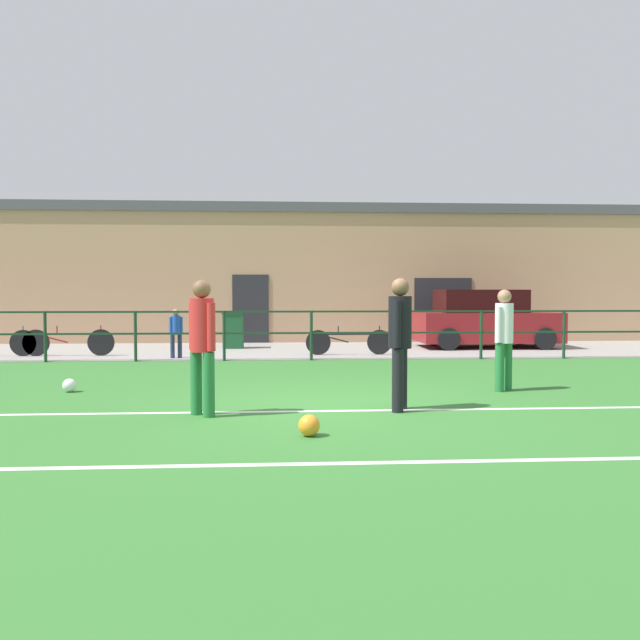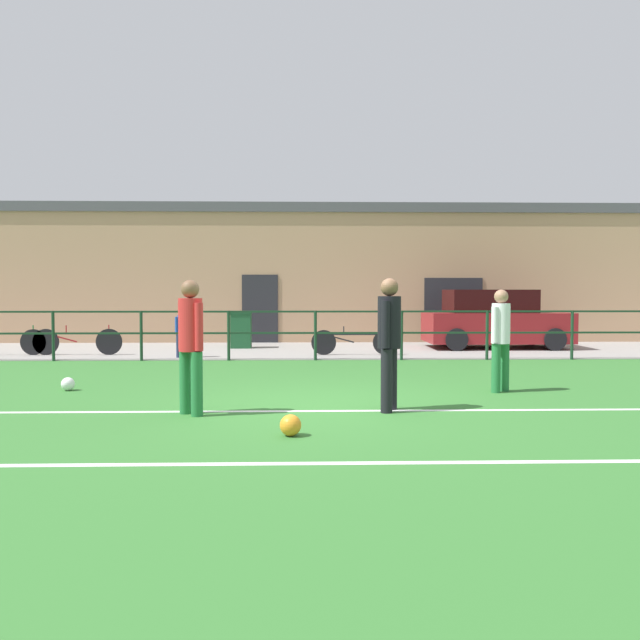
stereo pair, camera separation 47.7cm
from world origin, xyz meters
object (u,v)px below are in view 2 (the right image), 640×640
Objects in this scene: player_striker at (501,334)px; spectator_child at (182,330)px; player_goalkeeper at (389,336)px; bicycle_parked_0 at (354,342)px; player_winger at (191,339)px; bicycle_parked_1 at (77,341)px; parked_car_red at (494,320)px; trash_bin_0 at (241,329)px; soccer_ball_match at (68,384)px; soccer_ball_spare at (291,425)px.

spectator_child is (-6.01, 5.35, -0.24)m from player_striker.
player_goalkeeper reaches higher than bicycle_parked_0.
player_goalkeeper reaches higher than spectator_child.
player_winger is at bearing -109.53° from bicycle_parked_0.
player_winger is at bearing 80.42° from spectator_child.
spectator_child is 2.80m from bicycle_parked_1.
player_striker is 4.93m from player_winger.
player_goalkeeper is 10.25m from parked_car_red.
player_striker is at bearing 150.87° from player_goalkeeper.
player_striker is 8.05m from spectator_child.
player_goalkeeper is at bearing -48.62° from bicycle_parked_1.
trash_bin_0 is (-0.26, 9.73, -0.46)m from player_winger.
spectator_child reaches higher than bicycle_parked_1.
bicycle_parked_1 is at bearing 178.78° from bicycle_parked_0.
spectator_child is at bearing -13.99° from bicycle_parked_1.
soccer_ball_match is (-2.33, 2.12, -0.88)m from player_winger.
soccer_ball_match is 11.78m from parked_car_red.
player_winger is at bearing -88.46° from trash_bin_0.
bicycle_parked_1 is at bearing -16.42° from player_winger.
soccer_ball_match is at bearing 138.10° from player_striker.
soccer_ball_match is at bearing -140.73° from parked_car_red.
bicycle_parked_1 is at bearing 107.44° from soccer_ball_match.
parked_car_red is at bearing 177.94° from player_goalkeeper.
parked_car_red is at bearing 175.50° from spectator_child.
player_striker is 7.59× the size of soccer_ball_match.
player_goalkeeper is 7.39× the size of soccer_ball_spare.
bicycle_parked_0 is at bearing -159.04° from player_goalkeeper.
player_goalkeeper is 2.56m from player_striker.
parked_car_red is 7.04m from trash_bin_0.
bicycle_parked_0 is (-4.04, -1.88, -0.44)m from parked_car_red.
spectator_child is at bearing -172.77° from bicycle_parked_0.
player_striker is at bearing -105.73° from parked_car_red.
trash_bin_0 is (3.87, 1.90, 0.17)m from bicycle_parked_1.
soccer_ball_spare is at bearing -19.16° from player_goalkeeper.
trash_bin_0 is at bearing 74.75° from soccer_ball_match.
spectator_child is at bearing 107.98° from soccer_ball_spare.
player_striker is at bearing 117.45° from spectator_child.
player_goalkeeper is at bearing -129.78° from player_winger.
player_goalkeeper is 0.83× the size of bicycle_parked_0.
spectator_child is 0.30× the size of parked_car_red.
player_winger is 0.45× the size of parked_car_red.
spectator_child is 0.53× the size of bicycle_parked_1.
bicycle_parked_1 is at bearing 106.05° from player_striker.
parked_car_red is (4.17, 9.36, -0.22)m from player_goalkeeper.
player_winger is 11.72m from parked_car_red.
bicycle_parked_0 is 0.98× the size of bicycle_parked_1.
soccer_ball_match is at bearing -132.29° from bicycle_parked_0.
soccer_ball_match is 7.52m from bicycle_parked_0.
soccer_ball_spare is at bearing -59.16° from bicycle_parked_1.
spectator_child is 0.54× the size of bicycle_parked_0.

